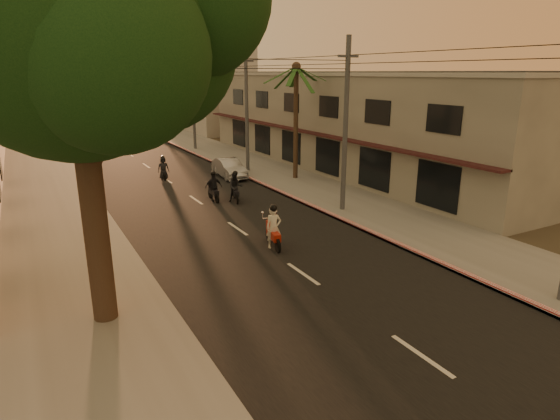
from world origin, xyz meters
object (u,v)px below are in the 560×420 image
Objects in this scene: broadleaf_tree at (87,22)px; scooter_red at (273,229)px; scooter_far_a at (163,169)px; parked_car at (229,168)px; scooter_mid_a at (235,188)px; palm_tree at (296,74)px; scooter_mid_b at (214,188)px.

scooter_red is at bearing 22.06° from broadleaf_tree.
scooter_red is (6.95, 2.82, -7.62)m from broadleaf_tree.
parked_car is (4.28, -1.68, -0.09)m from scooter_far_a.
scooter_red is 7.80m from scooter_mid_a.
palm_tree is 14.83m from scooter_red.
scooter_red is 1.14× the size of scooter_far_a.
scooter_far_a is at bearing 150.89° from palm_tree.
parked_car is (10.81, 16.67, -7.81)m from broadleaf_tree.
palm_tree is 4.48× the size of scooter_mid_b.
scooter_mid_a is at bearing -106.70° from parked_car.
scooter_mid_a is 1.08× the size of scooter_far_a.
scooter_mid_a is at bearing 50.71° from broadleaf_tree.
scooter_mid_a is 0.44× the size of parked_car.
palm_tree is at bearing 66.95° from scooter_red.
scooter_far_a is at bearing 70.43° from broadleaf_tree.
palm_tree is 1.99× the size of parked_car.
parked_car is at bearing 57.05° from broadleaf_tree.
broadleaf_tree is 6.21× the size of scooter_red.
parked_car is at bearing -13.26° from scooter_far_a.
palm_tree is 8.03m from parked_car.
parked_car is at bearing 86.16° from scooter_red.
palm_tree reaches higher than scooter_far_a.
scooter_mid_b is at bearing -74.10° from scooter_far_a.
scooter_far_a reaches higher than parked_car.
parked_car is at bearing 86.71° from scooter_mid_a.
broadleaf_tree is 20.96m from scooter_far_a.
palm_tree is 11.25m from scooter_far_a.
scooter_mid_a is at bearing 89.88° from scooter_red.
broadleaf_tree is 10.69m from scooter_red.
broadleaf_tree is 20.18m from palm_tree.
broadleaf_tree reaches higher than scooter_mid_a.
parked_car is (2.25, 6.22, -0.17)m from scooter_mid_a.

